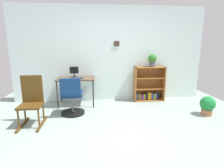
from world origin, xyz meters
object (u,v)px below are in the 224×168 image
at_px(monitor, 74,72).
at_px(keyboard, 76,78).
at_px(potted_plant_floor, 207,105).
at_px(office_chair, 72,99).
at_px(rocking_chair, 32,101).
at_px(desk, 76,80).
at_px(potted_plant_on_shelf, 152,60).
at_px(bookshelf_low, 148,86).

relative_size(monitor, keyboard, 0.82).
bearing_deg(potted_plant_floor, office_chair, 173.89).
height_order(keyboard, rocking_chair, rocking_chair).
bearing_deg(monitor, office_chair, -89.05).
distance_m(desk, potted_plant_floor, 3.14).
bearing_deg(potted_plant_on_shelf, bookshelf_low, 135.76).
relative_size(rocking_chair, potted_plant_on_shelf, 2.85).
distance_m(rocking_chair, potted_plant_on_shelf, 3.11).
relative_size(desk, rocking_chair, 0.99).
relative_size(keyboard, potted_plant_on_shelf, 0.99).
relative_size(monitor, office_chair, 0.32).
relative_size(bookshelf_low, potted_plant_on_shelf, 2.83).
xyz_separation_m(rocking_chair, potted_plant_on_shelf, (2.79, 1.22, 0.66)).
relative_size(keyboard, rocking_chair, 0.35).
bearing_deg(potted_plant_floor, desk, 161.00).
distance_m(monitor, keyboard, 0.25).
xyz_separation_m(office_chair, potted_plant_on_shelf, (2.06, 0.85, 0.77)).
distance_m(desk, bookshelf_low, 1.99).
bearing_deg(monitor, desk, -65.78).
height_order(office_chair, potted_plant_on_shelf, potted_plant_on_shelf).
distance_m(desk, potted_plant_on_shelf, 2.09).
relative_size(office_chair, potted_plant_on_shelf, 2.57).
bearing_deg(potted_plant_floor, bookshelf_low, 128.54).
height_order(keyboard, bookshelf_low, bookshelf_low).
xyz_separation_m(desk, rocking_chair, (-0.76, -1.07, -0.17)).
distance_m(keyboard, potted_plant_on_shelf, 2.06).
bearing_deg(rocking_chair, office_chair, 27.48).
distance_m(desk, office_chair, 0.75).
height_order(bookshelf_low, potted_plant_on_shelf, potted_plant_on_shelf).
relative_size(monitor, potted_plant_on_shelf, 0.81).
relative_size(desk, bookshelf_low, 1.00).
bearing_deg(potted_plant_floor, keyboard, 162.70).
height_order(desk, keyboard, keyboard).
bearing_deg(potted_plant_floor, rocking_chair, -179.09).
xyz_separation_m(keyboard, potted_plant_on_shelf, (2.00, 0.26, 0.42)).
relative_size(monitor, bookshelf_low, 0.29).
height_order(rocking_chair, potted_plant_floor, rocking_chair).
height_order(monitor, rocking_chair, monitor).
bearing_deg(potted_plant_on_shelf, office_chair, -157.65).
bearing_deg(keyboard, office_chair, -95.53).
relative_size(keyboard, potted_plant_floor, 0.78).
bearing_deg(desk, bookshelf_low, 6.09).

